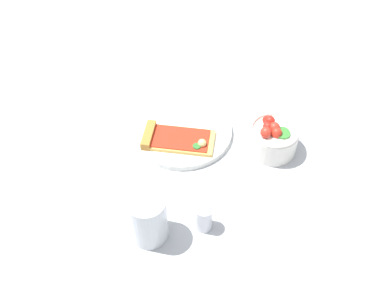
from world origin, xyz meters
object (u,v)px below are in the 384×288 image
(soda_glass, at_px, (148,219))
(pizza_slice_main, at_px, (174,139))
(paper_napkin, at_px, (157,66))
(plate, at_px, (182,131))
(salad_bowl, at_px, (272,138))
(pepper_shaker, at_px, (204,216))

(soda_glass, bearing_deg, pizza_slice_main, 81.33)
(paper_napkin, bearing_deg, soda_glass, -87.01)
(soda_glass, height_order, paper_napkin, soda_glass)
(plate, relative_size, salad_bowl, 2.12)
(plate, relative_size, soda_glass, 2.15)
(paper_napkin, xyz_separation_m, pepper_shaker, (0.13, -0.50, 0.03))
(salad_bowl, distance_m, paper_napkin, 0.41)
(pizza_slice_main, relative_size, soda_glass, 1.54)
(salad_bowl, xyz_separation_m, paper_napkin, (-0.28, 0.30, -0.03))
(soda_glass, bearing_deg, salad_bowl, 41.78)
(plate, relative_size, paper_napkin, 1.59)
(pizza_slice_main, bearing_deg, soda_glass, -98.67)
(pepper_shaker, bearing_deg, salad_bowl, 53.99)
(pizza_slice_main, height_order, paper_napkin, pizza_slice_main)
(plate, height_order, pizza_slice_main, pizza_slice_main)
(soda_glass, relative_size, paper_napkin, 0.74)
(pizza_slice_main, xyz_separation_m, salad_bowl, (0.22, -0.01, 0.02))
(plate, xyz_separation_m, soda_glass, (-0.05, -0.27, 0.04))
(salad_bowl, bearing_deg, pizza_slice_main, 178.29)
(paper_napkin, bearing_deg, plate, -73.00)
(salad_bowl, xyz_separation_m, pepper_shaker, (-0.15, -0.21, -0.00))
(salad_bowl, relative_size, paper_napkin, 0.75)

